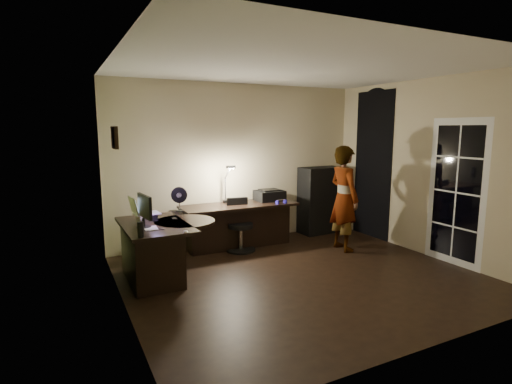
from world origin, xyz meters
name	(u,v)px	position (x,y,z in m)	size (l,w,h in m)	color
floor	(301,276)	(0.00, 0.00, -0.01)	(4.50, 4.00, 0.01)	black
ceiling	(305,66)	(0.00, 0.00, 2.71)	(4.50, 4.00, 0.01)	silver
wall_back	(239,164)	(0.00, 2.00, 1.35)	(4.50, 0.01, 2.70)	#C5B790
wall_front	(435,201)	(0.00, -2.00, 1.35)	(4.50, 0.01, 2.70)	#C5B790
wall_left	(120,187)	(-2.25, 0.00, 1.35)	(0.01, 4.00, 2.70)	#C5B790
wall_right	(427,168)	(2.25, 0.00, 1.35)	(0.01, 4.00, 2.70)	#C5B790
green_wall_overlay	(121,187)	(-2.24, 0.00, 1.35)	(0.00, 4.00, 2.70)	#54662A
arched_doorway	(373,165)	(2.24, 1.15, 1.30)	(0.01, 0.90, 2.60)	black
french_door	(456,192)	(2.24, -0.55, 1.05)	(0.02, 0.92, 2.10)	white
framed_picture	(115,138)	(-2.22, 0.45, 1.85)	(0.04, 0.30, 0.25)	black
desk_left	(156,252)	(-1.75, 0.76, 0.37)	(0.79, 1.29, 0.74)	black
desk_right	(239,226)	(-0.18, 1.60, 0.36)	(1.92, 0.67, 0.72)	black
cabinet	(321,200)	(1.59, 1.78, 0.62)	(0.83, 0.41, 1.24)	black
laptop_stand	(147,217)	(-1.81, 0.96, 0.79)	(0.23, 0.19, 0.10)	silver
laptop	(146,205)	(-1.81, 0.96, 0.96)	(0.35, 0.33, 0.24)	silver
monitor	(143,216)	(-1.91, 0.63, 0.89)	(0.09, 0.45, 0.29)	black
mouse	(186,232)	(-1.53, 0.14, 0.76)	(0.06, 0.08, 0.03)	silver
phone	(175,218)	(-1.44, 0.95, 0.75)	(0.06, 0.12, 0.01)	black
pen	(160,229)	(-1.75, 0.45, 0.75)	(0.01, 0.14, 0.01)	black
speaker	(141,230)	(-2.03, 0.18, 0.83)	(0.07, 0.07, 0.18)	black
notepad	(151,228)	(-1.85, 0.53, 0.75)	(0.15, 0.22, 0.01)	silver
desk_fan	(179,199)	(-1.19, 1.57, 0.89)	(0.24, 0.13, 0.38)	black
headphones	(281,202)	(0.47, 1.35, 0.75)	(0.19, 0.08, 0.09)	#21179E
printer	(269,195)	(0.44, 1.69, 0.81)	(0.47, 0.37, 0.21)	black
desk_lamp	(225,183)	(-0.33, 1.83, 1.06)	(0.17, 0.32, 0.70)	black
office_chair	(241,225)	(-0.26, 1.39, 0.42)	(0.47, 0.47, 0.84)	black
person	(344,198)	(1.26, 0.71, 0.84)	(0.60, 0.40, 1.69)	#D8A88C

